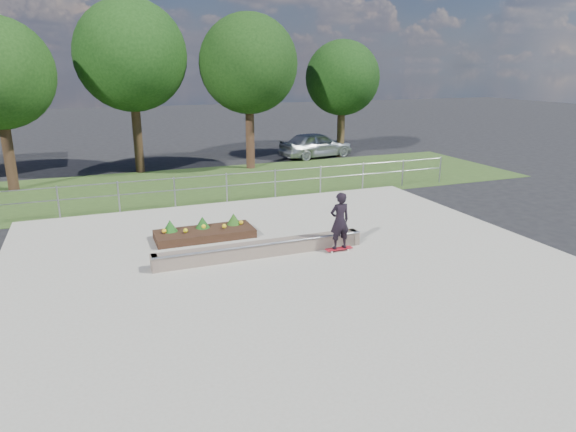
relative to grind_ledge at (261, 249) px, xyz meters
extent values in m
plane|color=black|center=(0.65, -1.38, -0.26)|extent=(120.00, 120.00, 0.00)
cube|color=#2B441B|center=(0.65, 9.62, -0.25)|extent=(30.00, 8.00, 0.02)
cube|color=#9A9788|center=(0.65, -1.38, -0.23)|extent=(15.00, 15.00, 0.06)
cylinder|color=gray|center=(-5.35, 6.12, 0.34)|extent=(0.06, 0.06, 1.20)
cylinder|color=gray|center=(-3.35, 6.12, 0.34)|extent=(0.06, 0.06, 1.20)
cylinder|color=gray|center=(-1.35, 6.12, 0.34)|extent=(0.06, 0.06, 1.20)
cylinder|color=gray|center=(0.65, 6.12, 0.34)|extent=(0.06, 0.06, 1.20)
cylinder|color=gray|center=(2.65, 6.12, 0.34)|extent=(0.06, 0.06, 1.20)
cylinder|color=#93959B|center=(4.65, 6.12, 0.34)|extent=(0.06, 0.06, 1.20)
cylinder|color=gray|center=(6.65, 6.12, 0.34)|extent=(0.06, 0.06, 1.20)
cylinder|color=gray|center=(8.65, 6.12, 0.34)|extent=(0.06, 0.06, 1.20)
cylinder|color=#979A9F|center=(10.65, 6.12, 0.34)|extent=(0.06, 0.06, 1.20)
cylinder|color=gray|center=(0.65, 6.12, 0.89)|extent=(20.00, 0.04, 0.04)
cylinder|color=gray|center=(0.65, 6.12, 0.44)|extent=(20.00, 0.04, 0.04)
cylinder|color=#301E13|center=(-7.35, 11.62, 1.20)|extent=(0.44, 0.44, 2.93)
cylinder|color=#332114|center=(-1.85, 13.62, 1.42)|extent=(0.44, 0.44, 3.38)
sphere|color=black|center=(-1.85, 13.62, 5.36)|extent=(5.25, 5.25, 5.25)
cylinder|color=#372016|center=(3.65, 12.62, 1.31)|extent=(0.44, 0.44, 3.15)
sphere|color=black|center=(3.65, 12.62, 4.99)|extent=(4.90, 4.90, 4.90)
cylinder|color=#382816|center=(9.65, 14.12, 1.09)|extent=(0.44, 0.44, 2.70)
sphere|color=black|center=(9.65, 14.12, 4.24)|extent=(4.20, 4.20, 4.20)
cube|color=brown|center=(0.00, 0.00, 0.00)|extent=(6.00, 0.40, 0.40)
cylinder|color=gray|center=(0.00, -0.20, 0.20)|extent=(6.00, 0.06, 0.06)
cube|color=brown|center=(-2.90, 0.00, 0.00)|extent=(0.15, 0.42, 0.40)
cube|color=brown|center=(2.90, 0.00, 0.00)|extent=(0.15, 0.42, 0.40)
cube|color=black|center=(-1.12, 2.14, -0.08)|extent=(3.00, 1.20, 0.25)
sphere|color=yellow|center=(-2.32, 2.24, 0.13)|extent=(0.14, 0.14, 0.14)
sphere|color=yellow|center=(-1.72, 2.04, 0.13)|extent=(0.14, 0.14, 0.14)
sphere|color=yellow|center=(-1.12, 2.24, 0.13)|extent=(0.14, 0.14, 0.14)
sphere|color=yellow|center=(-0.52, 2.04, 0.13)|extent=(0.14, 0.14, 0.14)
sphere|color=gold|center=(0.08, 2.24, 0.13)|extent=(0.14, 0.14, 0.14)
cone|color=#154B16|center=(-2.12, 2.39, 0.23)|extent=(0.44, 0.44, 0.36)
cone|color=#154915|center=(-1.12, 2.39, 0.23)|extent=(0.44, 0.44, 0.36)
cone|color=#1F4A15|center=(-0.12, 2.39, 0.23)|extent=(0.44, 0.44, 0.36)
cylinder|color=silver|center=(1.94, -0.52, -0.18)|extent=(0.05, 0.03, 0.05)
cylinder|color=silver|center=(1.94, -0.34, -0.18)|extent=(0.05, 0.03, 0.05)
cylinder|color=white|center=(2.46, -0.52, -0.18)|extent=(0.05, 0.03, 0.05)
cylinder|color=silver|center=(2.46, -0.34, -0.18)|extent=(0.05, 0.03, 0.05)
cylinder|color=#AAAAAF|center=(1.94, -0.43, -0.15)|extent=(0.02, 0.18, 0.02)
cylinder|color=#A0A0A5|center=(2.46, -0.43, -0.15)|extent=(0.02, 0.18, 0.02)
cube|color=maroon|center=(2.20, -0.43, -0.13)|extent=(0.80, 0.21, 0.02)
imported|color=black|center=(2.20, -0.43, 0.70)|extent=(0.61, 0.42, 1.65)
imported|color=#9FA5A8|center=(8.21, 14.41, 0.48)|extent=(4.61, 2.47, 1.49)
camera|label=1|loc=(-4.20, -12.77, 4.90)|focal=32.00mm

